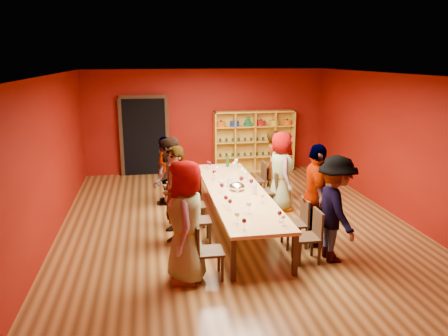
{
  "coord_description": "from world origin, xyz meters",
  "views": [
    {
      "loc": [
        -1.67,
        -8.12,
        3.33
      ],
      "look_at": [
        -0.2,
        0.3,
        1.15
      ],
      "focal_mm": 35.0,
      "sensor_mm": 36.0,
      "label": 1
    }
  ],
  "objects_px": {
    "person_left_1": "(175,197)",
    "chair_person_right_0": "(311,233)",
    "wine_bottle": "(228,162)",
    "chair_person_left_1": "(195,217)",
    "person_left_2": "(170,183)",
    "spittoon_bowl": "(237,187)",
    "person_right_1": "(316,196)",
    "person_right_0": "(336,209)",
    "person_left_4": "(165,170)",
    "person_right_4": "(274,164)",
    "person_left_0": "(186,222)",
    "person_right_3": "(281,171)",
    "chair_person_right_3": "(270,189)",
    "chair_person_left_2": "(190,203)",
    "chair_person_right_4": "(259,178)",
    "tasting_table": "(237,193)",
    "chair_person_left_0": "(204,248)",
    "chair_person_right_1": "(299,220)",
    "chair_person_left_4": "(184,182)",
    "shelving_unit": "(254,138)"
  },
  "relations": [
    {
      "from": "person_left_1",
      "to": "chair_person_right_0",
      "type": "xyz_separation_m",
      "value": [
        2.18,
        -1.06,
        -0.42
      ]
    },
    {
      "from": "chair_person_left_1",
      "to": "chair_person_left_4",
      "type": "bearing_deg",
      "value": 90.0
    },
    {
      "from": "chair_person_right_4",
      "to": "person_right_4",
      "type": "relative_size",
      "value": 0.54
    },
    {
      "from": "chair_person_right_3",
      "to": "wine_bottle",
      "type": "xyz_separation_m",
      "value": [
        -0.73,
        1.15,
        0.37
      ]
    },
    {
      "from": "person_right_1",
      "to": "chair_person_left_1",
      "type": "bearing_deg",
      "value": 86.81
    },
    {
      "from": "person_left_2",
      "to": "spittoon_bowl",
      "type": "relative_size",
      "value": 5.81
    },
    {
      "from": "person_left_2",
      "to": "person_right_0",
      "type": "relative_size",
      "value": 1.02
    },
    {
      "from": "person_left_0",
      "to": "person_left_4",
      "type": "height_order",
      "value": "person_left_0"
    },
    {
      "from": "chair_person_left_4",
      "to": "person_left_2",
      "type": "bearing_deg",
      "value": -105.06
    },
    {
      "from": "chair_person_right_0",
      "to": "person_right_4",
      "type": "bearing_deg",
      "value": 84.07
    },
    {
      "from": "chair_person_left_2",
      "to": "chair_person_right_4",
      "type": "xyz_separation_m",
      "value": [
        1.82,
        1.56,
        0.0
      ]
    },
    {
      "from": "chair_person_right_3",
      "to": "chair_person_right_1",
      "type": "bearing_deg",
      "value": -90.0
    },
    {
      "from": "spittoon_bowl",
      "to": "person_right_4",
      "type": "bearing_deg",
      "value": 53.41
    },
    {
      "from": "shelving_unit",
      "to": "chair_person_right_4",
      "type": "relative_size",
      "value": 2.7
    },
    {
      "from": "person_left_0",
      "to": "person_right_3",
      "type": "height_order",
      "value": "person_left_0"
    },
    {
      "from": "person_right_0",
      "to": "shelving_unit",
      "type": "bearing_deg",
      "value": -1.13
    },
    {
      "from": "chair_person_right_1",
      "to": "person_right_3",
      "type": "xyz_separation_m",
      "value": [
        0.25,
        1.94,
        0.39
      ]
    },
    {
      "from": "shelving_unit",
      "to": "chair_person_right_0",
      "type": "height_order",
      "value": "shelving_unit"
    },
    {
      "from": "chair_person_left_1",
      "to": "chair_person_right_0",
      "type": "height_order",
      "value": "same"
    },
    {
      "from": "person_left_1",
      "to": "chair_person_right_4",
      "type": "height_order",
      "value": "person_left_1"
    },
    {
      "from": "chair_person_left_2",
      "to": "chair_person_right_4",
      "type": "height_order",
      "value": "same"
    },
    {
      "from": "person_right_1",
      "to": "person_right_4",
      "type": "bearing_deg",
      "value": 7.54
    },
    {
      "from": "chair_person_right_0",
      "to": "spittoon_bowl",
      "type": "bearing_deg",
      "value": 116.8
    },
    {
      "from": "person_right_0",
      "to": "spittoon_bowl",
      "type": "xyz_separation_m",
      "value": [
        -1.3,
        1.78,
        -0.07
      ]
    },
    {
      "from": "person_right_4",
      "to": "chair_person_right_1",
      "type": "bearing_deg",
      "value": -168.01
    },
    {
      "from": "tasting_table",
      "to": "chair_person_right_0",
      "type": "bearing_deg",
      "value": -62.39
    },
    {
      "from": "spittoon_bowl",
      "to": "chair_person_right_1",
      "type": "bearing_deg",
      "value": -52.35
    },
    {
      "from": "chair_person_left_2",
      "to": "wine_bottle",
      "type": "distance_m",
      "value": 2.13
    },
    {
      "from": "person_left_1",
      "to": "person_right_1",
      "type": "distance_m",
      "value": 2.51
    },
    {
      "from": "person_left_2",
      "to": "person_right_1",
      "type": "xyz_separation_m",
      "value": [
        2.52,
        -1.29,
        0.02
      ]
    },
    {
      "from": "chair_person_right_4",
      "to": "spittoon_bowl",
      "type": "distance_m",
      "value": 1.94
    },
    {
      "from": "chair_person_right_3",
      "to": "person_left_4",
      "type": "bearing_deg",
      "value": 159.08
    },
    {
      "from": "person_left_1",
      "to": "person_right_4",
      "type": "height_order",
      "value": "person_left_1"
    },
    {
      "from": "chair_person_left_0",
      "to": "person_left_1",
      "type": "xyz_separation_m",
      "value": [
        -0.36,
        1.32,
        0.42
      ]
    },
    {
      "from": "person_left_1",
      "to": "wine_bottle",
      "type": "height_order",
      "value": "person_left_1"
    },
    {
      "from": "person_right_3",
      "to": "person_right_4",
      "type": "distance_m",
      "value": 0.93
    },
    {
      "from": "person_left_2",
      "to": "person_left_4",
      "type": "relative_size",
      "value": 1.15
    },
    {
      "from": "chair_person_right_0",
      "to": "person_right_1",
      "type": "xyz_separation_m",
      "value": [
        0.29,
        0.61,
        0.44
      ]
    },
    {
      "from": "person_right_4",
      "to": "chair_person_left_0",
      "type": "bearing_deg",
      "value": 168.87
    },
    {
      "from": "wine_bottle",
      "to": "chair_person_left_1",
      "type": "bearing_deg",
      "value": -112.35
    },
    {
      "from": "person_left_4",
      "to": "person_right_4",
      "type": "bearing_deg",
      "value": 108.82
    },
    {
      "from": "person_left_1",
      "to": "person_left_4",
      "type": "height_order",
      "value": "person_left_1"
    },
    {
      "from": "shelving_unit",
      "to": "chair_person_right_1",
      "type": "height_order",
      "value": "shelving_unit"
    },
    {
      "from": "person_left_4",
      "to": "wine_bottle",
      "type": "height_order",
      "value": "person_left_4"
    },
    {
      "from": "chair_person_left_2",
      "to": "wine_bottle",
      "type": "relative_size",
      "value": 2.94
    },
    {
      "from": "chair_person_right_4",
      "to": "chair_person_left_0",
      "type": "bearing_deg",
      "value": -116.01
    },
    {
      "from": "chair_person_left_0",
      "to": "chair_person_left_1",
      "type": "bearing_deg",
      "value": 90.0
    },
    {
      "from": "person_left_2",
      "to": "spittoon_bowl",
      "type": "bearing_deg",
      "value": 95.82
    },
    {
      "from": "chair_person_left_2",
      "to": "person_right_1",
      "type": "relative_size",
      "value": 0.48
    },
    {
      "from": "person_right_0",
      "to": "chair_person_right_4",
      "type": "height_order",
      "value": "person_right_0"
    }
  ]
}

